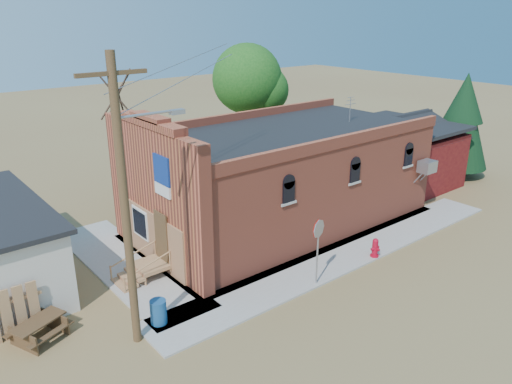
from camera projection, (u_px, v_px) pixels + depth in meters
ground at (338, 274)px, 20.00m from camera, size 120.00×120.00×0.00m
sidewalk_south at (346, 255)px, 21.54m from camera, size 19.00×2.20×0.08m
sidewalk_west at (127, 265)px, 20.63m from camera, size 2.60×10.00×0.08m
brick_bar at (279, 178)px, 24.19m from camera, size 16.40×7.97×6.30m
red_shed at (401, 147)px, 30.07m from camera, size 5.40×6.40×4.30m
utility_pole at (126, 201)px, 14.42m from camera, size 3.12×0.26×9.00m
tree_bare_near at (116, 93)px, 25.67m from camera, size 2.80×2.80×7.65m
tree_leafy at (247, 79)px, 31.39m from camera, size 4.40×4.40×8.15m
evergreen_tree at (463, 118)px, 30.86m from camera, size 3.60×3.60×6.50m
fire_hydrant at (375, 248)px, 21.18m from camera, size 0.49×0.48×0.84m
stop_sign at (318, 235)px, 18.52m from camera, size 0.71×0.25×2.66m
trash_barrel at (158, 312)px, 16.62m from camera, size 0.73×0.73×0.85m
picnic_table at (39, 327)px, 15.89m from camera, size 2.01×1.78×0.69m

